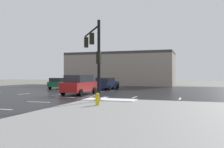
% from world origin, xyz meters
% --- Properties ---
extents(ground_plane, '(120.00, 120.00, 0.00)m').
position_xyz_m(ground_plane, '(0.00, 0.00, 0.00)').
color(ground_plane, slate).
extents(road_asphalt, '(44.00, 44.00, 0.02)m').
position_xyz_m(road_asphalt, '(0.00, 0.00, 0.01)').
color(road_asphalt, black).
rests_on(road_asphalt, ground_plane).
extents(sidewalk_corner, '(18.00, 18.00, 0.14)m').
position_xyz_m(sidewalk_corner, '(12.00, -12.00, 0.07)').
color(sidewalk_corner, gray).
rests_on(sidewalk_corner, ground_plane).
extents(snow_strip_curbside, '(4.00, 1.60, 0.06)m').
position_xyz_m(snow_strip_curbside, '(5.00, -4.00, 0.17)').
color(snow_strip_curbside, white).
rests_on(snow_strip_curbside, sidewalk_corner).
extents(lane_markings, '(36.15, 36.15, 0.01)m').
position_xyz_m(lane_markings, '(1.20, -1.38, 0.02)').
color(lane_markings, silver).
rests_on(lane_markings, road_asphalt).
extents(traffic_signal_mast, '(3.40, 4.78, 5.98)m').
position_xyz_m(traffic_signal_mast, '(3.61, -3.76, 4.15)').
color(traffic_signal_mast, black).
rests_on(traffic_signal_mast, sidewalk_corner).
extents(fire_hydrant, '(0.48, 0.26, 0.79)m').
position_xyz_m(fire_hydrant, '(5.29, -7.25, 0.54)').
color(fire_hydrant, gold).
rests_on(fire_hydrant, sidewalk_corner).
extents(strip_building_background, '(20.31, 8.00, 6.25)m').
position_xyz_m(strip_building_background, '(-2.48, 24.02, 3.13)').
color(strip_building_background, gray).
rests_on(strip_building_background, ground_plane).
extents(sedan_blue, '(4.65, 2.32, 1.58)m').
position_xyz_m(sedan_blue, '(-2.26, 13.53, 0.85)').
color(sedan_blue, navy).
rests_on(sedan_blue, road_asphalt).
extents(sedan_green, '(2.05, 4.55, 1.58)m').
position_xyz_m(sedan_green, '(-7.39, 9.83, 0.85)').
color(sedan_green, '#195933').
rests_on(sedan_green, road_asphalt).
extents(suv_red, '(2.23, 4.86, 2.03)m').
position_xyz_m(suv_red, '(-0.16, 1.29, 1.09)').
color(suv_red, '#B21919').
rests_on(suv_red, road_asphalt).
extents(sedan_navy, '(2.19, 4.60, 1.58)m').
position_xyz_m(sedan_navy, '(-0.21, 9.98, 0.85)').
color(sedan_navy, '#141E47').
rests_on(sedan_navy, road_asphalt).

